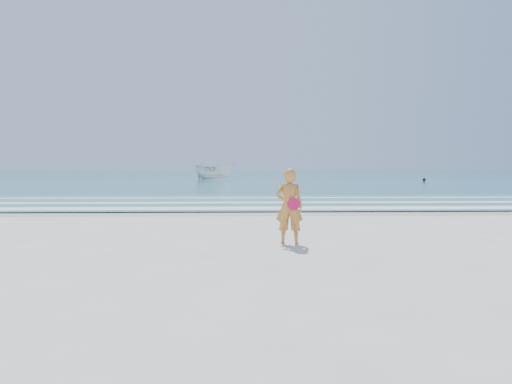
{
  "coord_description": "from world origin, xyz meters",
  "views": [
    {
      "loc": [
        -0.42,
        -8.63,
        1.66
      ],
      "look_at": [
        0.03,
        4.0,
        1.0
      ],
      "focal_mm": 35.0,
      "sensor_mm": 36.0,
      "label": 1
    }
  ],
  "objects": [
    {
      "name": "boat",
      "position": [
        -3.16,
        49.98,
        1.02
      ],
      "size": [
        5.41,
        3.52,
        1.95
      ],
      "primitive_type": "imported",
      "rotation": [
        0.0,
        0.0,
        1.22
      ],
      "color": "silver",
      "rests_on": "ocean"
    },
    {
      "name": "foam_near",
      "position": [
        0.0,
        10.3,
        0.05
      ],
      "size": [
        400.0,
        1.4,
        0.01
      ],
      "primitive_type": "cube",
      "color": "white",
      "rests_on": "shallow"
    },
    {
      "name": "buoy",
      "position": [
        19.3,
        43.63,
        0.21
      ],
      "size": [
        0.34,
        0.34,
        0.34
      ],
      "primitive_type": "sphere",
      "color": "black",
      "rests_on": "ocean"
    },
    {
      "name": "shallow",
      "position": [
        0.0,
        14.0,
        0.04
      ],
      "size": [
        400.0,
        10.0,
        0.01
      ],
      "primitive_type": "cube",
      "color": "#59B7AD",
      "rests_on": "ocean"
    },
    {
      "name": "ground",
      "position": [
        0.0,
        0.0,
        0.0
      ],
      "size": [
        400.0,
        400.0,
        0.0
      ],
      "primitive_type": "plane",
      "color": "silver",
      "rests_on": "ground"
    },
    {
      "name": "wet_sand",
      "position": [
        0.0,
        9.0,
        0.0
      ],
      "size": [
        400.0,
        2.4,
        0.0
      ],
      "primitive_type": "cube",
      "color": "#B2A893",
      "rests_on": "ground"
    },
    {
      "name": "foam_mid",
      "position": [
        0.0,
        13.2,
        0.05
      ],
      "size": [
        400.0,
        0.9,
        0.01
      ],
      "primitive_type": "cube",
      "color": "white",
      "rests_on": "shallow"
    },
    {
      "name": "woman",
      "position": [
        0.66,
        1.89,
        0.8
      ],
      "size": [
        0.64,
        0.48,
        1.61
      ],
      "color": "orange",
      "rests_on": "ground"
    },
    {
      "name": "ocean",
      "position": [
        0.0,
        105.0,
        0.02
      ],
      "size": [
        400.0,
        190.0,
        0.04
      ],
      "primitive_type": "cube",
      "color": "#19727F",
      "rests_on": "ground"
    },
    {
      "name": "foam_far",
      "position": [
        0.0,
        16.5,
        0.05
      ],
      "size": [
        400.0,
        0.6,
        0.01
      ],
      "primitive_type": "cube",
      "color": "white",
      "rests_on": "shallow"
    }
  ]
}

